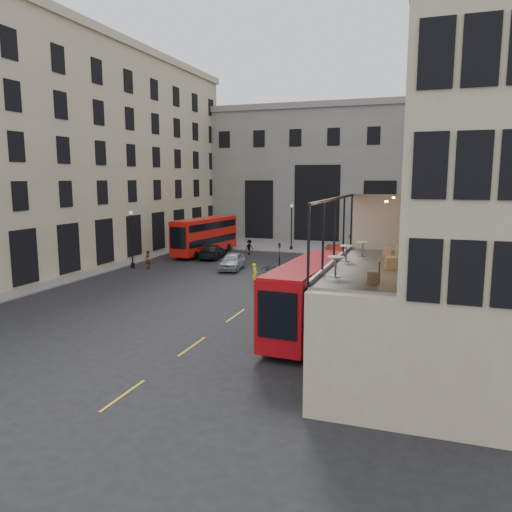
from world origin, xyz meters
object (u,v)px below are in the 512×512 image
(cafe_chair_d, at_px, (387,251))
(pedestrian_d, at_px, (351,241))
(bicycle, at_px, (271,268))
(pedestrian_e, at_px, (148,260))
(pedestrian_a, at_px, (194,239))
(cafe_table_mid, at_px, (346,251))
(cafe_chair_b, at_px, (392,262))
(bus_near, at_px, (308,294))
(cyclist, at_px, (255,274))
(cafe_table_far, at_px, (363,247))
(street_lamp_b, at_px, (291,230))
(pedestrian_c, at_px, (356,246))
(bus_far, at_px, (205,234))
(car_b, at_px, (338,253))
(cafe_chair_c, at_px, (395,261))
(street_lamp_a, at_px, (132,243))
(traffic_light_near, at_px, (279,262))
(traffic_light_far, at_px, (198,232))
(pedestrian_b, at_px, (249,247))
(cafe_chair_a, at_px, (374,276))
(car_c, at_px, (213,252))
(cafe_table_near, at_px, (336,263))
(car_a, at_px, (232,261))

(cafe_chair_d, bearing_deg, pedestrian_d, 100.94)
(bicycle, relative_size, pedestrian_e, 0.96)
(pedestrian_a, xyz_separation_m, cafe_table_mid, (23.47, -32.21, 4.18))
(cafe_table_mid, bearing_deg, cafe_chair_b, -32.75)
(bus_near, distance_m, cafe_chair_d, 4.96)
(cyclist, xyz_separation_m, cafe_table_far, (9.79, -12.44, 4.24))
(street_lamp_b, bearing_deg, cafe_table_far, -69.26)
(street_lamp_b, relative_size, bus_near, 0.54)
(pedestrian_c, xyz_separation_m, pedestrian_e, (-16.89, -16.00, 0.05))
(bus_far, height_order, car_b, bus_far)
(bus_near, distance_m, bicycle, 17.45)
(cafe_table_mid, distance_m, cafe_chair_c, 2.40)
(bus_far, relative_size, pedestrian_c, 6.38)
(street_lamp_a, bearing_deg, traffic_light_near, -20.56)
(street_lamp_b, xyz_separation_m, bus_near, (8.97, -30.14, -0.19))
(traffic_light_far, relative_size, pedestrian_b, 2.38)
(pedestrian_e, xyz_separation_m, cafe_chair_c, (22.99, -18.10, 4.02))
(street_lamp_b, bearing_deg, cafe_chair_a, -70.82)
(street_lamp_a, distance_m, bus_near, 24.47)
(pedestrian_b, bearing_deg, pedestrian_e, -179.52)
(cafe_chair_d, bearing_deg, pedestrian_b, 122.01)
(bicycle, distance_m, cafe_chair_b, 23.69)
(car_c, distance_m, cafe_table_mid, 30.76)
(car_c, bearing_deg, cafe_table_mid, 118.20)
(traffic_light_far, xyz_separation_m, cafe_table_mid, (20.40, -27.13, 2.65))
(bus_near, bearing_deg, pedestrian_b, 116.04)
(pedestrian_d, height_order, cafe_table_far, cafe_table_far)
(pedestrian_d, bearing_deg, bicycle, 149.94)
(cafe_table_near, distance_m, cafe_table_mid, 3.73)
(pedestrian_a, height_order, cafe_chair_c, cafe_chair_c)
(traffic_light_near, relative_size, cafe_chair_d, 4.54)
(traffic_light_far, relative_size, car_a, 0.84)
(pedestrian_d, bearing_deg, pedestrian_b, 115.72)
(bus_far, relative_size, car_b, 2.18)
(street_lamp_b, height_order, car_c, street_lamp_b)
(street_lamp_b, height_order, cafe_table_far, street_lamp_b)
(cafe_chair_b, distance_m, cafe_chair_c, 0.40)
(street_lamp_b, xyz_separation_m, pedestrian_e, (-9.41, -15.99, -1.54))
(street_lamp_b, height_order, car_b, street_lamp_b)
(pedestrian_b, relative_size, cafe_table_far, 2.23)
(pedestrian_e, distance_m, cafe_table_far, 26.71)
(street_lamp_a, xyz_separation_m, cafe_table_near, (22.57, -20.85, 2.72))
(car_a, height_order, cafe_chair_d, cafe_chair_d)
(bus_near, relative_size, pedestrian_e, 5.81)
(pedestrian_c, xyz_separation_m, cafe_chair_d, (5.57, -31.08, 4.05))
(car_c, distance_m, pedestrian_c, 16.06)
(street_lamp_b, bearing_deg, pedestrian_b, -128.09)
(pedestrian_d, xyz_separation_m, pedestrian_e, (-15.57, -20.57, 0.07))
(bus_far, distance_m, pedestrian_b, 5.06)
(street_lamp_b, distance_m, cafe_chair_c, 36.78)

